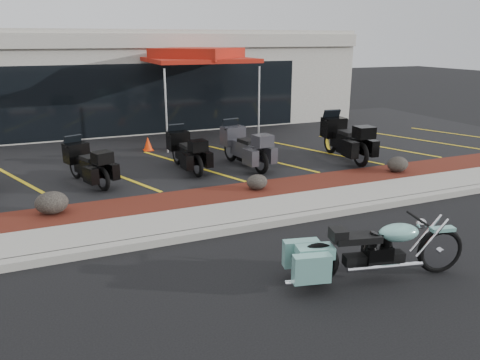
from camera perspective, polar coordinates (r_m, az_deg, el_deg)
name	(u,v)px	position (r m, az deg, el deg)	size (l,w,h in m)	color
ground	(277,245)	(8.78, 4.56, -7.96)	(90.00, 90.00, 0.00)	black
curb	(257,225)	(9.49, 2.09, -5.46)	(24.00, 0.25, 0.15)	gray
sidewalk	(243,213)	(10.08, 0.42, -4.06)	(24.00, 1.20, 0.15)	gray
mulch_bed	(224,196)	(11.13, -2.01, -2.00)	(24.00, 1.20, 0.16)	#3C1D0D
upper_lot	(167,149)	(16.11, -8.86, 3.75)	(26.00, 9.60, 0.15)	black
dealership_building	(130,77)	(21.90, -13.22, 12.07)	(18.00, 8.16, 4.00)	#99968B
boulder_left	(52,203)	(10.51, -21.97, -2.58)	(0.67, 0.56, 0.47)	black
boulder_mid	(257,182)	(11.33, 2.09, -0.24)	(0.52, 0.43, 0.37)	black
boulder_right	(398,164)	(13.54, 18.67, 1.84)	(0.59, 0.50, 0.42)	black
hero_cruiser	(440,244)	(8.23, 23.25, -7.18)	(2.93, 0.74, 1.03)	#76B8AD
touring_black_front	(75,157)	(12.87, -19.50, 2.66)	(2.00, 0.76, 1.16)	black
touring_black_mid	(177,144)	(13.64, -7.71, 4.33)	(2.06, 0.79, 1.20)	black
touring_grey	(231,140)	(13.89, -1.15, 4.90)	(2.22, 0.85, 1.29)	#323237
touring_black_rear	(331,132)	(15.13, 11.04, 5.80)	(2.41, 0.92, 1.40)	black
traffic_cone	(148,144)	(15.65, -11.16, 4.38)	(0.30, 0.30, 0.45)	#F63608
popup_canopy	(198,57)	(16.87, -5.15, 14.76)	(4.45, 4.45, 3.21)	silver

